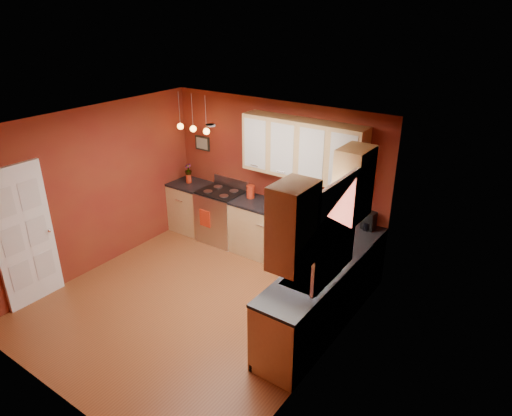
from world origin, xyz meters
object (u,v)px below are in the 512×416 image
Objects in this scene: gas_range at (222,215)px; red_canister at (251,192)px; coffee_maker at (368,221)px; sink at (311,279)px; soap_pump at (317,279)px.

red_canister reaches higher than gas_range.
red_canister is at bearing -173.99° from coffee_maker.
sink reaches higher than red_canister.
coffee_maker is 1.27× the size of soap_pump.
coffee_maker is (2.10, 0.03, 0.01)m from red_canister.
red_canister is at bearing 142.19° from sink.
red_canister is 0.81× the size of coffee_maker.
sink is 2.61× the size of coffee_maker.
gas_range is at bearing -171.84° from red_canister.
coffee_maker reaches higher than red_canister.
coffee_maker is 1.76m from soap_pump.
coffee_maker is (0.06, 1.61, 0.15)m from sink.
sink is 1.62m from coffee_maker.
sink reaches higher than coffee_maker.
coffee_maker reaches higher than soap_pump.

